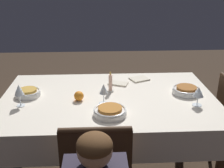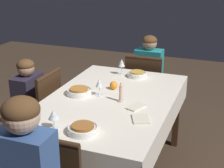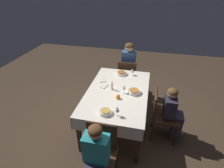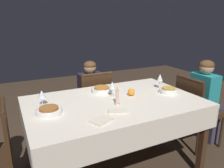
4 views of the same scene
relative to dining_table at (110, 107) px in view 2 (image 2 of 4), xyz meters
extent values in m
cube|color=silver|center=(0.00, 0.00, 0.06)|extent=(1.60, 1.02, 0.04)
cube|color=silver|center=(0.00, 0.50, -0.05)|extent=(1.60, 0.01, 0.18)
cube|color=silver|center=(0.00, -0.50, -0.05)|extent=(1.60, 0.01, 0.18)
cube|color=silver|center=(0.79, 0.00, -0.05)|extent=(0.01, 1.02, 0.18)
cube|color=silver|center=(-0.79, 0.00, -0.05)|extent=(0.01, 1.02, 0.18)
cube|color=#3D2616|center=(-0.73, 0.44, -0.31)|extent=(0.06, 0.06, 0.71)
cube|color=#3D2616|center=(-0.73, -0.44, -0.31)|extent=(0.06, 0.06, 0.71)
cylinder|color=#382314|center=(0.92, -0.02, 0.18)|extent=(0.04, 0.39, 0.04)
cube|color=#382314|center=(-1.13, 0.02, -0.25)|extent=(0.43, 0.43, 0.04)
cube|color=#382314|center=(-0.92, 0.02, -0.02)|extent=(0.03, 0.40, 0.41)
cylinder|color=#382314|center=(-0.92, 0.02, 0.18)|extent=(0.04, 0.39, 0.04)
cylinder|color=#382314|center=(-1.31, 0.21, -0.47)|extent=(0.03, 0.03, 0.40)
cylinder|color=#382314|center=(-1.31, -0.17, -0.47)|extent=(0.03, 0.03, 0.40)
cylinder|color=#382314|center=(-0.94, 0.21, -0.47)|extent=(0.03, 0.03, 0.40)
cylinder|color=#382314|center=(-0.94, -0.17, -0.47)|extent=(0.03, 0.03, 0.40)
cube|color=#382314|center=(-0.09, -0.83, -0.25)|extent=(0.43, 0.43, 0.04)
cube|color=#382314|center=(-0.09, -0.63, -0.02)|extent=(0.40, 0.03, 0.41)
cylinder|color=#382314|center=(-0.09, -0.63, 0.18)|extent=(0.39, 0.04, 0.04)
cylinder|color=#382314|center=(-0.28, -1.02, -0.47)|extent=(0.03, 0.03, 0.40)
cylinder|color=#382314|center=(0.10, -1.02, -0.47)|extent=(0.03, 0.03, 0.40)
cylinder|color=#382314|center=(-0.28, -0.64, -0.47)|extent=(0.03, 0.03, 0.40)
cylinder|color=#382314|center=(0.10, -0.64, -0.47)|extent=(0.03, 0.03, 0.40)
sphere|color=beige|center=(1.16, -0.02, 0.44)|extent=(0.19, 0.19, 0.19)
ellipsoid|color=brown|center=(1.16, -0.02, 0.48)|extent=(0.19, 0.19, 0.13)
cube|color=#383342|center=(-1.33, 0.02, -0.45)|extent=(0.14, 0.22, 0.44)
cube|color=#383342|center=(-1.24, 0.02, -0.20)|extent=(0.31, 0.24, 0.06)
cube|color=teal|center=(-1.16, 0.02, 0.02)|extent=(0.18, 0.30, 0.38)
sphere|color=tan|center=(-1.16, 0.02, 0.29)|extent=(0.16, 0.16, 0.16)
ellipsoid|color=brown|center=(-1.16, 0.02, 0.32)|extent=(0.16, 0.16, 0.11)
cube|color=#383342|center=(-0.09, -1.04, -0.45)|extent=(0.22, 0.14, 0.44)
cube|color=#383342|center=(-0.09, -0.95, -0.20)|extent=(0.24, 0.31, 0.06)
cube|color=#282333|center=(-0.09, -0.87, -0.01)|extent=(0.30, 0.18, 0.31)
sphere|color=tan|center=(-0.09, -0.87, 0.22)|extent=(0.16, 0.16, 0.16)
ellipsoid|color=brown|center=(-0.09, -0.87, 0.25)|extent=(0.16, 0.16, 0.11)
cylinder|color=white|center=(0.60, 0.04, 0.10)|extent=(0.21, 0.21, 0.04)
torus|color=white|center=(0.60, 0.04, 0.12)|extent=(0.21, 0.21, 0.01)
cylinder|color=#995B28|center=(0.60, 0.04, 0.13)|extent=(0.15, 0.15, 0.02)
cylinder|color=white|center=(0.62, -0.17, 0.08)|extent=(0.07, 0.07, 0.00)
cylinder|color=white|center=(0.62, -0.17, 0.12)|extent=(0.01, 0.01, 0.07)
cone|color=white|center=(0.62, -0.17, 0.18)|extent=(0.07, 0.07, 0.07)
cylinder|color=white|center=(0.62, -0.17, 0.17)|extent=(0.04, 0.04, 0.03)
cylinder|color=white|center=(-0.60, 0.05, 0.10)|extent=(0.18, 0.18, 0.04)
torus|color=white|center=(-0.60, 0.05, 0.12)|extent=(0.18, 0.18, 0.01)
cylinder|color=gold|center=(-0.60, 0.05, 0.13)|extent=(0.13, 0.13, 0.02)
cylinder|color=white|center=(-0.62, -0.11, 0.08)|extent=(0.06, 0.06, 0.00)
cylinder|color=white|center=(-0.62, -0.11, 0.12)|extent=(0.01, 0.01, 0.08)
cone|color=white|center=(-0.62, -0.11, 0.20)|extent=(0.06, 0.06, 0.07)
cylinder|color=white|center=(-0.62, -0.11, 0.19)|extent=(0.04, 0.04, 0.03)
cylinder|color=white|center=(0.00, -0.28, 0.10)|extent=(0.22, 0.22, 0.04)
torus|color=white|center=(0.00, -0.28, 0.12)|extent=(0.21, 0.21, 0.01)
cylinder|color=#B2702D|center=(0.00, -0.28, 0.13)|extent=(0.16, 0.16, 0.02)
cylinder|color=white|center=(-0.04, -0.11, 0.08)|extent=(0.07, 0.07, 0.00)
cylinder|color=white|center=(-0.04, -0.11, 0.12)|extent=(0.01, 0.01, 0.08)
cone|color=white|center=(-0.04, -0.11, 0.19)|extent=(0.06, 0.06, 0.07)
cylinder|color=white|center=(-0.04, -0.11, 0.18)|extent=(0.04, 0.04, 0.03)
cylinder|color=beige|center=(0.02, 0.10, 0.08)|extent=(0.05, 0.05, 0.01)
cylinder|color=beige|center=(0.02, 0.10, 0.15)|extent=(0.03, 0.03, 0.13)
ellipsoid|color=#F9C64C|center=(0.02, 0.10, 0.23)|extent=(0.01, 0.01, 0.03)
sphere|color=orange|center=(-0.22, -0.05, 0.11)|extent=(0.07, 0.07, 0.07)
cube|color=beige|center=(0.09, 0.25, 0.09)|extent=(0.18, 0.14, 0.01)
cube|color=beige|center=(0.28, 0.35, 0.09)|extent=(0.18, 0.17, 0.01)
camera|label=1|loc=(-0.07, -1.91, 0.96)|focal=45.00mm
camera|label=2|loc=(2.43, 0.94, 1.19)|focal=55.00mm
camera|label=3|loc=(-2.43, -0.45, 1.71)|focal=28.00mm
camera|label=4|loc=(0.86, 1.70, 0.80)|focal=35.00mm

